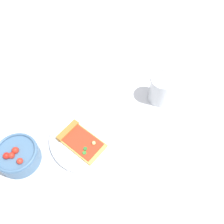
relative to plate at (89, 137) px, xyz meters
name	(u,v)px	position (x,y,z in m)	size (l,w,h in m)	color
ground_plane	(90,127)	(-0.04, -0.02, -0.01)	(2.40, 2.40, 0.00)	silver
plate	(89,137)	(0.00, 0.00, 0.00)	(0.25, 0.25, 0.01)	white
pizza_slice_main	(79,140)	(0.03, -0.02, 0.01)	(0.11, 0.16, 0.02)	#E5B256
salad_bowl	(18,155)	(0.16, -0.15, 0.02)	(0.13, 0.13, 0.07)	#4C7299
soda_glass	(161,90)	(-0.26, 0.15, 0.04)	(0.08, 0.08, 0.10)	silver
pepper_shaker	(163,76)	(-0.33, 0.13, 0.02)	(0.03, 0.03, 0.06)	silver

